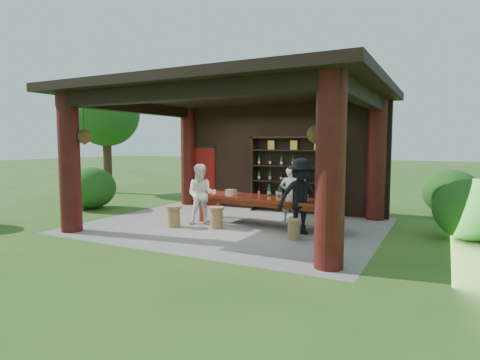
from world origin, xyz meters
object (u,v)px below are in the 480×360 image
at_px(tasting_table, 266,201).
at_px(napkin_basket, 231,192).
at_px(guest_man, 301,197).
at_px(wine_shelf, 293,175).
at_px(stool_near_right, 294,229).
at_px(guest_woman, 202,195).
at_px(host, 290,194).
at_px(stool_near_left, 216,217).
at_px(stool_far_left, 174,216).

relative_size(tasting_table, napkin_basket, 14.78).
bearing_deg(tasting_table, guest_man, -24.63).
relative_size(wine_shelf, stool_near_right, 6.02).
relative_size(guest_woman, napkin_basket, 6.12).
bearing_deg(guest_woman, host, 13.82).
height_order(stool_near_left, stool_near_right, stool_near_left).
height_order(guest_woman, napkin_basket, guest_woman).
xyz_separation_m(host, napkin_basket, (-1.35, -0.86, 0.07)).
distance_m(wine_shelf, stool_near_right, 3.49).
bearing_deg(napkin_basket, wine_shelf, 65.48).
bearing_deg(guest_woman, stool_near_right, -32.97).
relative_size(stool_far_left, guest_man, 0.30).
xyz_separation_m(wine_shelf, napkin_basket, (-0.97, -2.13, -0.35)).
distance_m(wine_shelf, guest_woman, 3.17).
relative_size(host, guest_woman, 0.94).
relative_size(guest_woman, guest_man, 0.90).
bearing_deg(tasting_table, wine_shelf, 91.31).
distance_m(stool_near_left, stool_near_right, 2.13).
bearing_deg(stool_near_left, host, 51.41).
height_order(tasting_table, host, host).
distance_m(tasting_table, guest_man, 1.23).
relative_size(stool_near_left, stool_far_left, 1.00).
xyz_separation_m(host, guest_man, (0.76, -1.35, 0.14)).
distance_m(stool_far_left, host, 3.16).
relative_size(stool_far_left, guest_woman, 0.34).
xyz_separation_m(tasting_table, guest_woman, (-1.55, -0.65, 0.16)).
xyz_separation_m(wine_shelf, guest_man, (1.14, -2.62, -0.28)).
bearing_deg(wine_shelf, guest_woman, -118.38).
bearing_deg(stool_near_left, guest_man, 8.67).
height_order(guest_woman, guest_man, guest_man).
height_order(host, guest_woman, guest_woman).
bearing_deg(wine_shelf, napkin_basket, -114.52).
distance_m(tasting_table, stool_near_left, 1.34).
distance_m(guest_man, napkin_basket, 2.17).
xyz_separation_m(tasting_table, napkin_basket, (-1.02, -0.01, 0.18)).
height_order(host, napkin_basket, host).
distance_m(stool_near_left, stool_far_left, 1.11).
relative_size(stool_near_right, guest_woman, 0.28).
distance_m(stool_near_left, guest_woman, 0.77).
distance_m(stool_near_right, stool_far_left, 3.17).
bearing_deg(guest_woman, napkin_basket, 25.84).
height_order(stool_near_right, guest_man, guest_man).
bearing_deg(guest_woman, wine_shelf, 36.82).
bearing_deg(stool_near_left, guest_woman, 162.48).
bearing_deg(stool_far_left, stool_near_left, 18.70).
distance_m(stool_near_left, host, 2.19).
xyz_separation_m(tasting_table, stool_far_left, (-2.05, -1.18, -0.35)).
bearing_deg(guest_man, wine_shelf, 74.75).
bearing_deg(host, napkin_basket, 21.11).
bearing_deg(guest_man, napkin_basket, 128.08).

